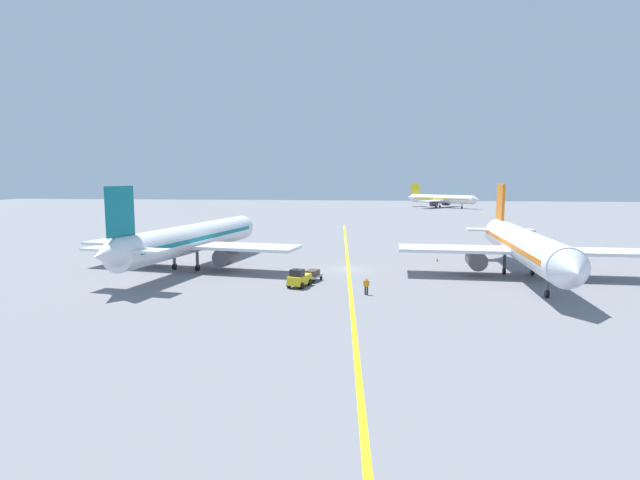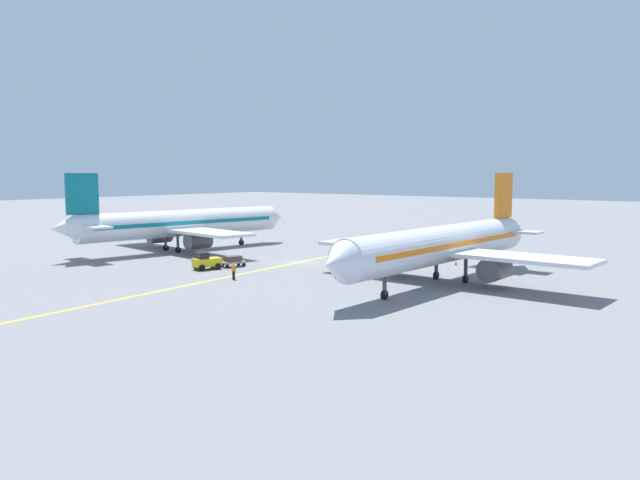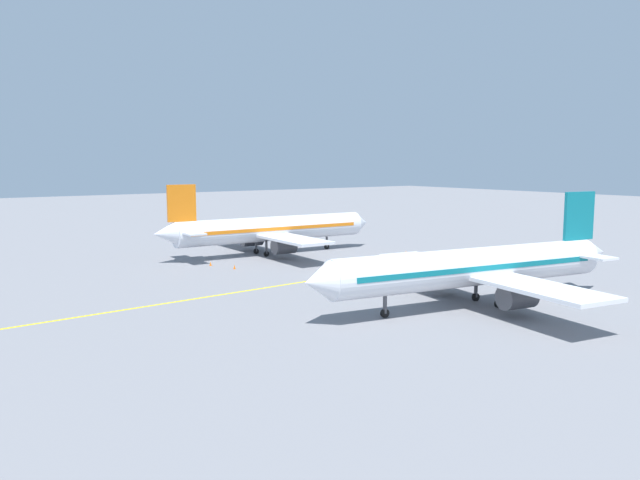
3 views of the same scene
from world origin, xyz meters
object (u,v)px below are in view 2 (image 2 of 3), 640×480
airplane_at_gate (181,224)px  baggage_cart_trailing (233,260)px  airplane_adjacent_stand (443,245)px  ground_crew_worker (234,270)px  baggage_tug_white (206,261)px  traffic_cone_mid_apron (456,263)px  traffic_cone_near_nose (418,261)px

airplane_at_gate → baggage_cart_trailing: size_ratio=12.27×
airplane_adjacent_stand → ground_crew_worker: (-17.52, -10.86, -2.80)m
airplane_at_gate → baggage_tug_white: size_ratio=10.74×
ground_crew_worker → traffic_cone_mid_apron: 26.18m
airplane_at_gate → traffic_cone_mid_apron: airplane_at_gate is taller
traffic_cone_near_nose → airplane_adjacent_stand: bearing=-50.9°
traffic_cone_near_nose → airplane_at_gate: bearing=-163.7°
baggage_tug_white → ground_crew_worker: size_ratio=1.97×
baggage_tug_white → traffic_cone_near_nose: bearing=48.6°
airplane_adjacent_stand → traffic_cone_mid_apron: airplane_adjacent_stand is taller
airplane_adjacent_stand → baggage_cart_trailing: (-23.68, -4.97, -2.95)m
baggage_cart_trailing → ground_crew_worker: 8.53m
traffic_cone_mid_apron → airplane_at_gate: bearing=-163.4°
ground_crew_worker → baggage_cart_trailing: bearing=136.3°
airplane_at_gate → airplane_adjacent_stand: same height
airplane_adjacent_stand → baggage_tug_white: 26.09m
airplane_adjacent_stand → traffic_cone_near_nose: 13.71m
airplane_at_gate → baggage_cart_trailing: (16.20, -6.06, -2.95)m
airplane_adjacent_stand → airplane_at_gate: bearing=178.4°
baggage_cart_trailing → traffic_cone_near_nose: baggage_cart_trailing is taller
ground_crew_worker → traffic_cone_near_nose: 23.07m
baggage_tug_white → traffic_cone_near_nose: 24.59m
baggage_cart_trailing → traffic_cone_mid_apron: size_ratio=5.26×
airplane_at_gate → ground_crew_worker: size_ratio=21.13×
baggage_tug_white → traffic_cone_near_nose: (16.26, 18.43, -0.63)m
baggage_tug_white → baggage_cart_trailing: bearing=73.2°
airplane_adjacent_stand → traffic_cone_near_nose: size_ratio=64.53×
airplane_adjacent_stand → traffic_cone_mid_apron: (-4.24, 11.69, -3.43)m
airplane_at_gate → traffic_cone_mid_apron: size_ratio=64.53×
ground_crew_worker → airplane_at_gate: bearing=151.9°
airplane_at_gate → traffic_cone_mid_apron: (35.64, 10.60, -3.43)m
baggage_tug_white → baggage_cart_trailing: baggage_tug_white is taller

